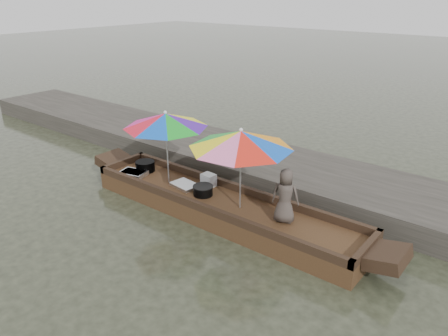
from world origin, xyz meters
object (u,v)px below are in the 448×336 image
Objects in this scene: boat_hull at (221,209)px; vendor at (285,196)px; tray_scallop at (185,185)px; supply_bag at (209,180)px; umbrella_stern at (240,169)px; charcoal_grill at (203,191)px; cooking_pot at (145,166)px; umbrella_bow at (167,148)px; tray_crayfish at (133,173)px.

vendor is (1.38, 0.06, 0.67)m from boat_hull.
boat_hull is 1.02m from tray_scallop.
supply_bag is 0.28× the size of vendor.
supply_bag is 0.15× the size of umbrella_stern.
supply_bag is at bearing 41.96° from tray_scallop.
vendor is (2.01, -0.32, 0.37)m from supply_bag.
boat_hull is at bearing -16.33° from vendor.
charcoal_grill is at bearing -176.75° from boat_hull.
boat_hull is 13.74× the size of cooking_pot.
boat_hull is 0.79m from supply_bag.
umbrella_stern reaches higher than tray_scallop.
supply_bag reaches higher than cooking_pot.
cooking_pot is at bearing 172.46° from umbrella_bow.
supply_bag is 1.08m from umbrella_bow.
umbrella_stern is (0.89, 0.02, 0.68)m from charcoal_grill.
supply_bag is (-0.63, 0.38, 0.30)m from boat_hull.
vendor is at bearing 3.75° from umbrella_stern.
supply_bag reaches higher than tray_scallop.
vendor is at bearing 2.50° from boat_hull.
umbrella_stern is at bearing 4.79° from tray_crayfish.
tray_scallop is at bearing 12.13° from tray_crayfish.
umbrella_stern reaches higher than boat_hull.
boat_hull is 1.54m from vendor.
vendor reaches higher than boat_hull.
boat_hull is 3.44× the size of umbrella_bow.
umbrella_stern is at bearing -1.86° from tray_scallop.
cooking_pot reaches higher than boat_hull.
tray_crayfish is 2.02× the size of supply_bag.
vendor is 2.81m from umbrella_bow.
charcoal_grill is at bearing -1.43° from umbrella_bow.
boat_hull is 21.06× the size of supply_bag.
tray_crayfish is 3.70m from vendor.
tray_scallop is at bearing 172.76° from charcoal_grill.
charcoal_grill is 1.38× the size of supply_bag.
tray_scallop is 2.02× the size of supply_bag.
cooking_pot is at bearing 177.63° from umbrella_stern.
umbrella_stern is (0.46, 0.00, 0.95)m from boat_hull.
umbrella_bow reaches higher than supply_bag.
boat_hull is 10.44× the size of tray_crayfish.
tray_crayfish is at bearing -174.26° from boat_hull.
supply_bag reaches higher than tray_crayfish.
vendor reaches higher than supply_bag.
boat_hull is at bearing -30.99° from supply_bag.
cooking_pot is 3.67m from vendor.
vendor is (3.64, -0.05, 0.39)m from cooking_pot.
umbrella_bow is at bearing 178.57° from charcoal_grill.
tray_crayfish is 1.00× the size of tray_scallop.
tray_scallop is (-1.00, 0.05, 0.21)m from boat_hull.
umbrella_bow is at bearing -173.58° from tray_scallop.
tray_crayfish is 0.57× the size of vendor.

